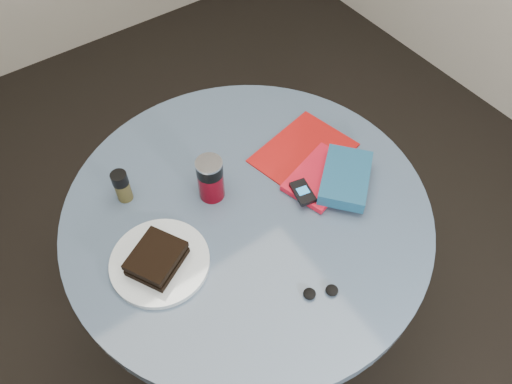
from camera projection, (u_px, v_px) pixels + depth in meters
ground at (250, 319)px, 1.95m from camera, size 4.00×4.00×0.00m
table at (248, 240)px, 1.48m from camera, size 1.00×1.00×0.75m
plate at (160, 262)px, 1.24m from camera, size 0.25×0.25×0.02m
sandwich at (157, 259)px, 1.21m from camera, size 0.16×0.16×0.05m
soda_can at (210, 179)px, 1.32m from camera, size 0.09×0.09×0.13m
pepper_grinder at (122, 186)px, 1.33m from camera, size 0.05×0.05×0.10m
magazine at (304, 153)px, 1.47m from camera, size 0.32×0.26×0.00m
red_book at (321, 177)px, 1.40m from camera, size 0.24×0.19×0.02m
novel at (346, 178)px, 1.36m from camera, size 0.23×0.22×0.04m
mp3_player at (303, 192)px, 1.35m from camera, size 0.06×0.09×0.01m
headphones at (321, 292)px, 1.19m from camera, size 0.09×0.07×0.02m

